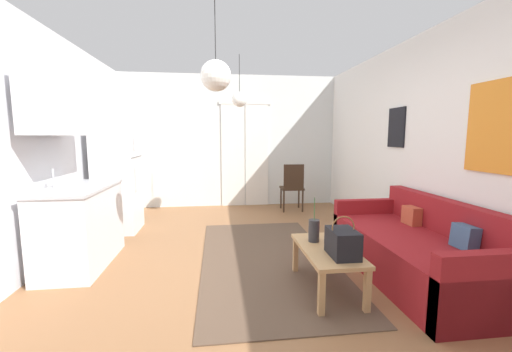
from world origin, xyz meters
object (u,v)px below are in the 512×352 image
coffee_table (327,254)px  handbag (343,242)px  accent_chair (292,185)px  pendant_lamp_far (240,99)px  refrigerator (117,173)px  couch (419,252)px  pendant_lamp_near (216,76)px  bamboo_vase (314,231)px

coffee_table → handbag: size_ratio=2.58×
accent_chair → pendant_lamp_far: pendant_lamp_far is taller
refrigerator → couch: bearing=-30.1°
coffee_table → handbag: (0.06, -0.20, 0.18)m
handbag → pendant_lamp_near: (-1.06, 0.46, 1.44)m
pendant_lamp_near → accent_chair: bearing=63.3°
coffee_table → bamboo_vase: (-0.07, 0.19, 0.17)m
refrigerator → pendant_lamp_near: size_ratio=2.16×
coffee_table → pendant_lamp_near: size_ratio=1.12×
accent_chair → refrigerator: bearing=19.9°
pendant_lamp_near → handbag: bearing=-23.7°
bamboo_vase → accent_chair: size_ratio=0.48×
couch → pendant_lamp_near: bearing=176.7°
pendant_lamp_near → coffee_table: bearing=-14.7°
couch → handbag: bearing=-160.2°
accent_chair → coffee_table: bearing=84.7°
bamboo_vase → handbag: bearing=-71.7°
coffee_table → pendant_lamp_far: 2.80m
handbag → refrigerator: (-2.54, 2.37, 0.36)m
couch → refrigerator: 4.09m
refrigerator → coffee_table: bearing=-41.2°
bamboo_vase → pendant_lamp_far: size_ratio=0.56×
accent_chair → pendant_lamp_far: (-1.06, -0.90, 1.48)m
bamboo_vase → pendant_lamp_near: 1.73m
accent_chair → pendant_lamp_near: pendant_lamp_near is taller
coffee_table → bamboo_vase: bearing=110.2°
couch → refrigerator: size_ratio=1.11×
handbag → coffee_table: bearing=106.4°
couch → pendant_lamp_far: bearing=129.2°
couch → refrigerator: bearing=149.9°
couch → coffee_table: bearing=-172.0°
pendant_lamp_far → couch: bearing=-50.8°
bamboo_vase → pendant_lamp_near: size_ratio=0.54×
pendant_lamp_far → handbag: bearing=-73.5°
couch → pendant_lamp_far: (-1.66, 2.04, 1.72)m
refrigerator → pendant_lamp_far: size_ratio=2.27×
bamboo_vase → refrigerator: bearing=140.6°
refrigerator → accent_chair: bearing=17.4°
accent_chair → pendant_lamp_near: 3.48m
bamboo_vase → pendant_lamp_near: pendant_lamp_near is taller
coffee_table → accent_chair: size_ratio=1.00×
bamboo_vase → coffee_table: bearing=-69.8°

